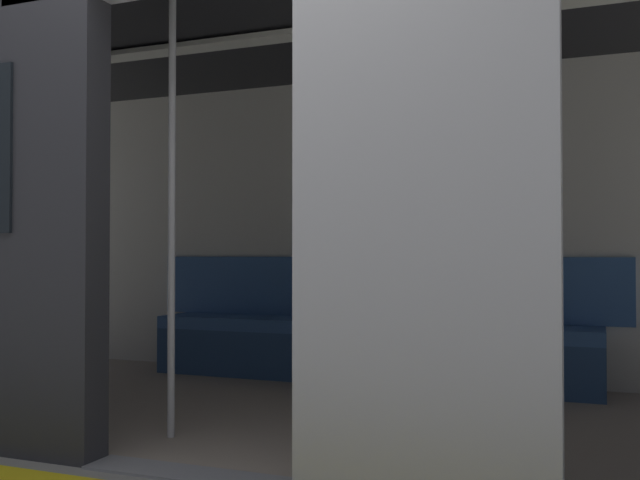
# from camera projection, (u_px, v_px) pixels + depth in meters

# --- Properties ---
(ground_plane) EXTENTS (60.00, 60.00, 0.00)m
(ground_plane) POSITION_uv_depth(u_px,v_px,m) (192.00, 476.00, 2.89)
(ground_plane) COLOR gray
(train_car) EXTENTS (6.40, 2.74, 2.33)m
(train_car) POSITION_uv_depth(u_px,v_px,m) (296.00, 142.00, 4.06)
(train_car) COLOR silver
(train_car) RESTS_ON ground_plane
(bench_seat) EXTENTS (3.16, 0.44, 0.43)m
(bench_seat) POSITION_uv_depth(u_px,v_px,m) (363.00, 336.00, 4.97)
(bench_seat) COLOR #38609E
(bench_seat) RESTS_ON ground_plane
(person_seated) EXTENTS (0.55, 0.69, 1.16)m
(person_seated) POSITION_uv_depth(u_px,v_px,m) (383.00, 290.00, 4.87)
(person_seated) COLOR #D8CC4C
(person_seated) RESTS_ON ground_plane
(handbag) EXTENTS (0.26, 0.15, 0.17)m
(handbag) POSITION_uv_depth(u_px,v_px,m) (445.00, 311.00, 4.79)
(handbag) COLOR maroon
(handbag) RESTS_ON bench_seat
(book) EXTENTS (0.24, 0.27, 0.03)m
(book) POSITION_uv_depth(u_px,v_px,m) (343.00, 318.00, 5.10)
(book) COLOR #33723F
(book) RESTS_ON bench_seat
(grab_pole_door) EXTENTS (0.04, 0.04, 2.19)m
(grab_pole_door) POSITION_uv_depth(u_px,v_px,m) (172.00, 214.00, 3.51)
(grab_pole_door) COLOR silver
(grab_pole_door) RESTS_ON ground_plane
(grab_pole_far) EXTENTS (0.04, 0.04, 2.19)m
(grab_pole_far) POSITION_uv_depth(u_px,v_px,m) (336.00, 211.00, 3.28)
(grab_pole_far) COLOR silver
(grab_pole_far) RESTS_ON ground_plane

